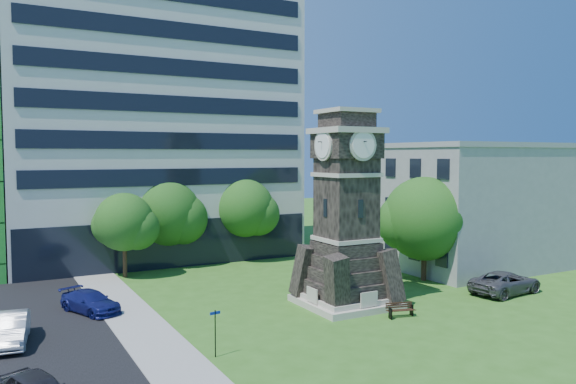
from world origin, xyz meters
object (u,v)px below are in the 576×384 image
park_bench (400,309)px  clock_tower (346,221)px  car_east_lot (506,282)px  street_sign (215,328)px  car_street_north (90,302)px  car_street_mid (10,329)px

park_bench → clock_tower: bearing=124.2°
car_east_lot → street_sign: street_sign is taller
clock_tower → park_bench: clock_tower is taller
clock_tower → car_street_north: clock_tower is taller
car_street_mid → car_street_north: bearing=49.6°
car_street_mid → park_bench: (20.18, -5.49, -0.30)m
car_street_north → park_bench: size_ratio=2.68×
car_street_mid → park_bench: size_ratio=2.78×
clock_tower → street_sign: size_ratio=5.50×
car_street_north → street_sign: size_ratio=2.01×
park_bench → street_sign: street_sign is taller
car_street_north → car_east_lot: car_east_lot is taller
car_street_north → street_sign: bearing=-93.9°
clock_tower → park_bench: size_ratio=7.37×
car_street_mid → car_east_lot: car_east_lot is taller
clock_tower → park_bench: bearing=-70.8°
car_street_mid → street_sign: (8.36, -6.51, 0.63)m
clock_tower → street_sign: clock_tower is taller
clock_tower → car_east_lot: bearing=-13.8°
clock_tower → street_sign: bearing=-155.7°
car_east_lot → park_bench: 9.97m
car_street_north → car_east_lot: size_ratio=0.81×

